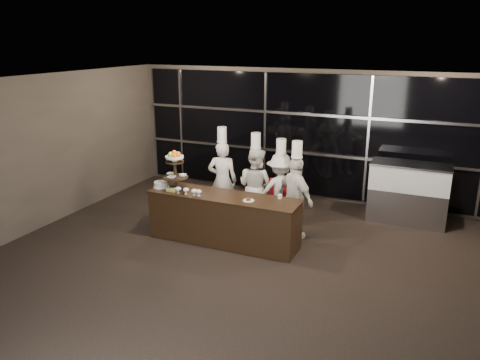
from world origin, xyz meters
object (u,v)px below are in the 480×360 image
at_px(chef_a, 222,179).
at_px(chef_b, 255,185).
at_px(display_stand, 175,167).
at_px(display_case, 409,190).
at_px(chef_d, 295,197).
at_px(layer_cake, 161,185).
at_px(chef_c, 280,190).
at_px(buffet_counter, 224,219).

relative_size(chef_a, chef_b, 1.04).
bearing_deg(display_stand, display_case, 31.31).
bearing_deg(chef_d, layer_cake, -162.29).
bearing_deg(chef_a, chef_d, -12.02).
xyz_separation_m(layer_cake, display_case, (4.31, 2.49, -0.29)).
bearing_deg(chef_a, chef_c, 3.09).
bearing_deg(display_case, chef_a, -159.15).
distance_m(chef_a, chef_b, 0.73).
distance_m(buffet_counter, display_case, 3.89).
bearing_deg(display_stand, chef_c, 34.29).
relative_size(chef_b, chef_c, 1.05).
distance_m(display_stand, chef_c, 2.13).
height_order(display_stand, chef_b, chef_b).
bearing_deg(chef_a, buffet_counter, -63.44).
xyz_separation_m(buffet_counter, chef_a, (-0.54, 1.09, 0.39)).
relative_size(display_case, chef_d, 0.83).
bearing_deg(chef_a, layer_cake, -123.55).
height_order(display_stand, chef_c, chef_c).
xyz_separation_m(chef_b, chef_c, (0.51, 0.04, -0.04)).
xyz_separation_m(display_stand, chef_c, (1.69, 1.15, -0.58)).
distance_m(chef_a, chef_c, 1.24).
bearing_deg(chef_a, display_case, 20.85).
relative_size(display_stand, chef_c, 0.41).
relative_size(buffet_counter, display_stand, 3.81).
distance_m(buffet_counter, display_stand, 1.33).
relative_size(buffet_counter, chef_c, 1.58).
bearing_deg(chef_c, display_stand, -145.71).
relative_size(buffet_counter, chef_d, 1.51).
height_order(buffet_counter, layer_cake, layer_cake).
bearing_deg(display_case, buffet_counter, -140.99).
height_order(buffet_counter, chef_d, chef_d).
bearing_deg(display_case, chef_b, -154.88).
height_order(layer_cake, chef_d, chef_d).
bearing_deg(layer_cake, chef_d, 17.71).
xyz_separation_m(buffet_counter, chef_d, (1.14, 0.73, 0.34)).
relative_size(buffet_counter, chef_b, 1.51).
relative_size(layer_cake, display_case, 0.19).
relative_size(layer_cake, chef_b, 0.16).
height_order(display_stand, display_case, display_stand).
bearing_deg(chef_d, chef_a, 167.98).
bearing_deg(chef_c, layer_cake, -148.82).
distance_m(buffet_counter, chef_a, 1.28).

